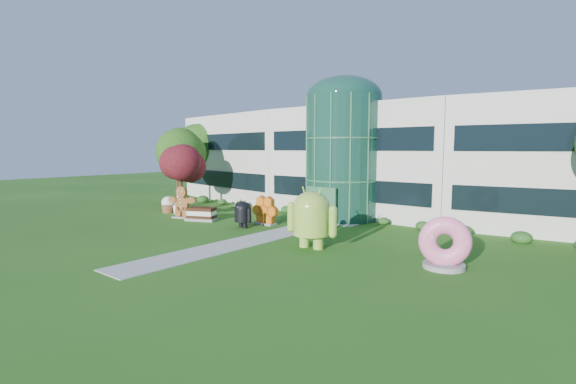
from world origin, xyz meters
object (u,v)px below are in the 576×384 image
Objects in this scene: android_black at (243,212)px; gingerbread at (182,202)px; android_green at (311,215)px; donut at (445,242)px.

gingerbread is (-7.00, -0.13, 0.20)m from android_black.
android_black is 0.79× the size of gingerbread.
android_black is at bearing -17.42° from gingerbread.
android_green is 1.35× the size of gingerbread.
gingerbread is (-21.80, 1.02, 0.05)m from donut.
android_black is at bearing 162.04° from android_green.
donut reaches higher than android_black.
android_green is 7.74m from android_black.
donut is at bearing -21.18° from gingerbread.
gingerbread is at bearing -166.34° from android_black.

